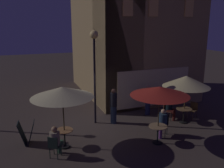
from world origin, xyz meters
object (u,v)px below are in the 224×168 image
cafe_chair_0 (193,109)px  patron_standing_4 (148,99)px  cafe_table_2 (158,131)px  patron_standing_3 (114,106)px  patio_umbrella_2 (160,91)px  cafe_chair_3 (163,123)px  patron_seated_0 (170,106)px  patron_seated_1 (56,139)px  cafe_chair_1 (167,109)px  patio_umbrella_1 (62,92)px  patron_seated_2 (162,121)px  cafe_chair_2 (54,145)px  patio_umbrella_0 (186,81)px  cafe_table_0 (184,112)px  menu_sandwich_board (27,133)px  cafe_table_1 (65,135)px  street_lamp_near_corner (94,55)px

cafe_chair_0 → patron_standing_4: patron_standing_4 is taller
cafe_table_2 → patron_standing_3: bearing=109.8°
patio_umbrella_2 → cafe_chair_3: size_ratio=2.62×
patron_seated_0 → patron_seated_1: patron_seated_0 is taller
patron_standing_4 → cafe_chair_1: bearing=-155.1°
patio_umbrella_1 → patron_seated_2: (4.14, -0.51, -1.58)m
patio_umbrella_2 → patron_seated_2: patio_umbrella_2 is taller
cafe_chair_2 → patio_umbrella_0: bearing=-44.3°
patio_umbrella_1 → patio_umbrella_2: bearing=-15.6°
cafe_chair_2 → patron_standing_4: 5.99m
cafe_table_0 → patron_standing_4: bearing=124.4°
menu_sandwich_board → patron_seated_0: bearing=8.8°
cafe_table_1 → cafe_table_0: bearing=3.9°
cafe_chair_0 → patron_standing_3: (-4.07, 0.85, 0.37)m
patron_standing_3 → patio_umbrella_1: bearing=-13.6°
cafe_chair_0 → patron_seated_2: 2.90m
cafe_chair_1 → cafe_chair_3: cafe_chair_3 is taller
cafe_table_0 → cafe_table_2: 2.72m
patron_standing_3 → street_lamp_near_corner: bearing=-66.6°
patio_umbrella_1 → patron_seated_2: patio_umbrella_1 is taller
cafe_table_0 → patron_standing_4: size_ratio=0.46×
cafe_table_2 → patron_standing_4: bearing=68.3°
cafe_chair_0 → cafe_table_2: bearing=6.9°
cafe_table_1 → patio_umbrella_1: 1.75m
patron_seated_0 → cafe_table_2: bearing=-80.1°
cafe_chair_0 → patron_standing_3: 4.17m
cafe_table_1 → cafe_table_2: bearing=-15.6°
street_lamp_near_corner → cafe_chair_3: (2.39, -2.34, -2.82)m
street_lamp_near_corner → patio_umbrella_2: size_ratio=1.86×
cafe_table_1 → patron_seated_0: bearing=10.3°
patio_umbrella_2 → patron_seated_0: patio_umbrella_2 is taller
cafe_table_2 → patron_seated_1: patron_seated_1 is taller
patio_umbrella_0 → cafe_chair_1: size_ratio=2.58×
menu_sandwich_board → patron_standing_4: patron_standing_4 is taller
patio_umbrella_2 → patron_seated_0: bearing=46.8°
street_lamp_near_corner → cafe_chair_2: size_ratio=5.23×
cafe_chair_2 → patron_standing_3: size_ratio=0.49×
menu_sandwich_board → patron_seated_2: patron_seated_2 is taller
patron_seated_1 → patron_standing_4: bearing=-27.5°
cafe_table_1 → patron_standing_4: bearing=22.8°
patio_umbrella_0 → patron_seated_0: 1.57m
patron_standing_4 → patron_seated_1: bearing=108.9°
patio_umbrella_1 → cafe_chair_3: bearing=-5.6°
menu_sandwich_board → patron_standing_4: size_ratio=0.57×
cafe_table_1 → cafe_chair_2: size_ratio=0.87×
patio_umbrella_0 → patron_seated_0: (-0.45, 0.59, -1.38)m
patron_standing_3 → cafe_chair_2: bearing=-8.7°
cafe_table_0 → cafe_chair_3: bearing=-154.3°
cafe_table_2 → patron_seated_0: 2.76m
cafe_chair_0 → patron_seated_2: (-2.61, -1.24, 0.19)m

